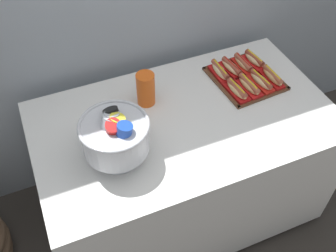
{
  "coord_description": "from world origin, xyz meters",
  "views": [
    {
      "loc": [
        -0.6,
        -1.2,
        2.18
      ],
      "look_at": [
        -0.1,
        -0.02,
        0.8
      ],
      "focal_mm": 41.89,
      "sensor_mm": 36.0,
      "label": 1
    }
  ],
  "objects_px": {
    "hot_dog_4": "(220,71)",
    "cup_stack": "(146,89)",
    "hot_dog_6": "(243,64)",
    "hot_dog_7": "(254,60)",
    "hot_dog_1": "(249,86)",
    "hot_dog_3": "(272,77)",
    "serving_tray": "(245,79)",
    "hot_dog_5": "(232,68)",
    "buffet_table": "(183,165)",
    "hot_dog_2": "(261,81)",
    "hot_dog_0": "(237,90)",
    "punch_bowl": "(115,135)"
  },
  "relations": [
    {
      "from": "hot_dog_1",
      "to": "hot_dog_5",
      "type": "bearing_deg",
      "value": 94.06
    },
    {
      "from": "buffet_table",
      "to": "hot_dog_2",
      "type": "height_order",
      "value": "hot_dog_2"
    },
    {
      "from": "buffet_table",
      "to": "hot_dog_6",
      "type": "height_order",
      "value": "hot_dog_6"
    },
    {
      "from": "hot_dog_3",
      "to": "hot_dog_4",
      "type": "relative_size",
      "value": 1.03
    },
    {
      "from": "hot_dog_3",
      "to": "hot_dog_4",
      "type": "xyz_separation_m",
      "value": [
        -0.24,
        0.15,
        -0.0
      ]
    },
    {
      "from": "hot_dog_2",
      "to": "hot_dog_5",
      "type": "distance_m",
      "value": 0.18
    },
    {
      "from": "serving_tray",
      "to": "hot_dog_6",
      "type": "height_order",
      "value": "hot_dog_6"
    },
    {
      "from": "hot_dog_7",
      "to": "punch_bowl",
      "type": "distance_m",
      "value": 0.97
    },
    {
      "from": "hot_dog_6",
      "to": "hot_dog_7",
      "type": "xyz_separation_m",
      "value": [
        0.07,
        0.01,
        0.0
      ]
    },
    {
      "from": "hot_dog_0",
      "to": "hot_dog_3",
      "type": "height_order",
      "value": "hot_dog_3"
    },
    {
      "from": "hot_dog_3",
      "to": "hot_dog_5",
      "type": "bearing_deg",
      "value": 136.34
    },
    {
      "from": "hot_dog_4",
      "to": "hot_dog_6",
      "type": "relative_size",
      "value": 1.01
    },
    {
      "from": "hot_dog_2",
      "to": "hot_dog_7",
      "type": "height_order",
      "value": "hot_dog_7"
    },
    {
      "from": "hot_dog_3",
      "to": "cup_stack",
      "type": "height_order",
      "value": "cup_stack"
    },
    {
      "from": "hot_dog_2",
      "to": "cup_stack",
      "type": "distance_m",
      "value": 0.61
    },
    {
      "from": "hot_dog_1",
      "to": "hot_dog_3",
      "type": "distance_m",
      "value": 0.15
    },
    {
      "from": "hot_dog_0",
      "to": "serving_tray",
      "type": "bearing_deg",
      "value": 40.32
    },
    {
      "from": "hot_dog_2",
      "to": "hot_dog_7",
      "type": "bearing_deg",
      "value": 69.62
    },
    {
      "from": "hot_dog_1",
      "to": "hot_dog_5",
      "type": "height_order",
      "value": "same"
    },
    {
      "from": "serving_tray",
      "to": "hot_dog_7",
      "type": "height_order",
      "value": "hot_dog_7"
    },
    {
      "from": "serving_tray",
      "to": "hot_dog_2",
      "type": "xyz_separation_m",
      "value": [
        0.04,
        -0.08,
        0.03
      ]
    },
    {
      "from": "hot_dog_3",
      "to": "punch_bowl",
      "type": "bearing_deg",
      "value": -169.26
    },
    {
      "from": "hot_dog_2",
      "to": "punch_bowl",
      "type": "xyz_separation_m",
      "value": [
        -0.84,
        -0.17,
        0.12
      ]
    },
    {
      "from": "serving_tray",
      "to": "hot_dog_2",
      "type": "distance_m",
      "value": 0.1
    },
    {
      "from": "buffet_table",
      "to": "hot_dog_7",
      "type": "height_order",
      "value": "hot_dog_7"
    },
    {
      "from": "serving_tray",
      "to": "punch_bowl",
      "type": "relative_size",
      "value": 1.27
    },
    {
      "from": "hot_dog_0",
      "to": "hot_dog_7",
      "type": "height_order",
      "value": "hot_dog_7"
    },
    {
      "from": "hot_dog_6",
      "to": "serving_tray",
      "type": "bearing_deg",
      "value": -110.38
    },
    {
      "from": "cup_stack",
      "to": "hot_dog_3",
      "type": "bearing_deg",
      "value": -9.6
    },
    {
      "from": "hot_dog_4",
      "to": "cup_stack",
      "type": "bearing_deg",
      "value": -175.51
    },
    {
      "from": "hot_dog_2",
      "to": "punch_bowl",
      "type": "distance_m",
      "value": 0.87
    },
    {
      "from": "hot_dog_7",
      "to": "hot_dog_4",
      "type": "bearing_deg",
      "value": -175.94
    },
    {
      "from": "hot_dog_0",
      "to": "hot_dog_5",
      "type": "distance_m",
      "value": 0.18
    },
    {
      "from": "hot_dog_6",
      "to": "hot_dog_0",
      "type": "bearing_deg",
      "value": -128.21
    },
    {
      "from": "hot_dog_2",
      "to": "punch_bowl",
      "type": "bearing_deg",
      "value": -168.68
    },
    {
      "from": "hot_dog_1",
      "to": "punch_bowl",
      "type": "bearing_deg",
      "value": -167.98
    },
    {
      "from": "hot_dog_4",
      "to": "cup_stack",
      "type": "relative_size",
      "value": 0.95
    },
    {
      "from": "hot_dog_7",
      "to": "serving_tray",
      "type": "bearing_deg",
      "value": -139.68
    },
    {
      "from": "buffet_table",
      "to": "hot_dog_3",
      "type": "distance_m",
      "value": 0.69
    },
    {
      "from": "serving_tray",
      "to": "hot_dog_7",
      "type": "bearing_deg",
      "value": 40.32
    },
    {
      "from": "serving_tray",
      "to": "hot_dog_4",
      "type": "xyz_separation_m",
      "value": [
        -0.12,
        0.07,
        0.03
      ]
    },
    {
      "from": "hot_dog_7",
      "to": "cup_stack",
      "type": "bearing_deg",
      "value": -175.65
    },
    {
      "from": "hot_dog_3",
      "to": "cup_stack",
      "type": "distance_m",
      "value": 0.69
    },
    {
      "from": "buffet_table",
      "to": "hot_dog_7",
      "type": "bearing_deg",
      "value": 23.74
    },
    {
      "from": "buffet_table",
      "to": "hot_dog_5",
      "type": "relative_size",
      "value": 8.31
    },
    {
      "from": "hot_dog_1",
      "to": "hot_dog_6",
      "type": "distance_m",
      "value": 0.18
    },
    {
      "from": "hot_dog_0",
      "to": "hot_dog_5",
      "type": "xyz_separation_m",
      "value": [
        0.06,
        0.17,
        0.0
      ]
    },
    {
      "from": "hot_dog_5",
      "to": "cup_stack",
      "type": "distance_m",
      "value": 0.52
    },
    {
      "from": "hot_dog_5",
      "to": "hot_dog_7",
      "type": "xyz_separation_m",
      "value": [
        0.15,
        0.01,
        0.0
      ]
    },
    {
      "from": "buffet_table",
      "to": "hot_dog_4",
      "type": "distance_m",
      "value": 0.56
    }
  ]
}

